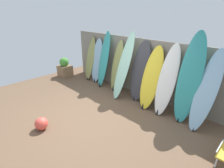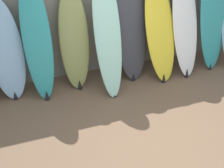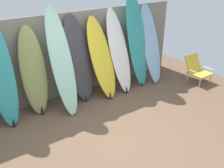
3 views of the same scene
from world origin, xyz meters
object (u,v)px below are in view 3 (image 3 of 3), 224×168
surfboard_olive_3 (34,72)px  surfboard_skyblue_9 (151,44)px  surfboard_charcoal_5 (79,60)px  surfboard_yellow_6 (102,58)px  beach_chair (197,69)px  surfboard_seafoam_4 (62,62)px  surfboard_white_7 (119,52)px  surfboard_teal_2 (1,74)px  surfboard_teal_8 (137,40)px

surfboard_olive_3 → surfboard_skyblue_9: 2.86m
surfboard_charcoal_5 → surfboard_yellow_6: bearing=-14.6°
surfboard_skyblue_9 → beach_chair: bearing=-41.1°
surfboard_skyblue_9 → surfboard_olive_3: bearing=177.6°
surfboard_seafoam_4 → surfboard_yellow_6: surfboard_seafoam_4 is taller
surfboard_white_7 → surfboard_olive_3: bearing=176.3°
surfboard_olive_3 → surfboard_seafoam_4: 0.56m
surfboard_olive_3 → beach_chair: 3.87m
surfboard_teal_2 → surfboard_yellow_6: (2.01, -0.07, -0.12)m
surfboard_teal_8 → surfboard_skyblue_9: size_ratio=1.18×
surfboard_white_7 → surfboard_teal_8: bearing=3.8°
surfboard_seafoam_4 → surfboard_teal_2: bearing=172.0°
surfboard_yellow_6 → surfboard_charcoal_5: bearing=165.4°
surfboard_skyblue_9 → beach_chair: 1.30m
surfboard_teal_2 → surfboard_charcoal_5: (1.53, 0.06, -0.08)m
surfboard_white_7 → surfboard_skyblue_9: bearing=0.2°
surfboard_yellow_6 → beach_chair: (2.29, -0.76, -0.52)m
surfboard_white_7 → surfboard_skyblue_9: (0.96, 0.00, 0.01)m
surfboard_teal_2 → surfboard_skyblue_9: surfboard_teal_2 is taller
surfboard_olive_3 → surfboard_skyblue_9: (2.86, -0.12, 0.07)m
surfboard_teal_2 → surfboard_charcoal_5: bearing=2.2°
surfboard_teal_2 → surfboard_olive_3: bearing=6.4°
surfboard_olive_3 → surfboard_skyblue_9: surfboard_skyblue_9 is taller
surfboard_seafoam_4 → surfboard_yellow_6: bearing=5.1°
surfboard_teal_2 → beach_chair: 4.43m
surfboard_seafoam_4 → surfboard_skyblue_9: 2.37m
surfboard_teal_8 → beach_chair: (1.30, -0.80, -0.76)m
surfboard_charcoal_5 → surfboard_seafoam_4: bearing=-155.8°
surfboard_seafoam_4 → surfboard_yellow_6: 0.96m
beach_chair → surfboard_charcoal_5: bearing=-176.1°
surfboard_teal_2 → surfboard_seafoam_4: (1.06, -0.15, 0.04)m
surfboard_yellow_6 → surfboard_skyblue_9: (1.42, 0.01, 0.07)m
surfboard_teal_8 → beach_chair: surfboard_teal_8 is taller
surfboard_teal_2 → beach_chair: bearing=-10.8°
surfboard_charcoal_5 → surfboard_white_7: (0.94, -0.12, 0.02)m
surfboard_seafoam_4 → surfboard_skyblue_9: surfboard_seafoam_4 is taller
surfboard_seafoam_4 → surfboard_skyblue_9: bearing=2.3°
surfboard_seafoam_4 → surfboard_olive_3: bearing=156.4°
surfboard_white_7 → surfboard_teal_8: 0.57m
surfboard_teal_2 → surfboard_teal_8: (3.01, -0.02, 0.12)m
surfboard_seafoam_4 → surfboard_white_7: 1.42m
surfboard_olive_3 → surfboard_seafoam_4: (0.49, -0.21, 0.17)m
beach_chair → surfboard_white_7: bearing=179.0°
surfboard_teal_8 → surfboard_yellow_6: bearing=-177.6°
surfboard_teal_2 → surfboard_white_7: bearing=-1.4°
surfboard_white_7 → surfboard_seafoam_4: bearing=-176.3°
surfboard_charcoal_5 → surfboard_teal_2: bearing=-177.8°
surfboard_skyblue_9 → surfboard_white_7: bearing=-179.8°
surfboard_seafoam_4 → beach_chair: (3.24, -0.67, -0.68)m
surfboard_teal_8 → surfboard_white_7: bearing=-176.2°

